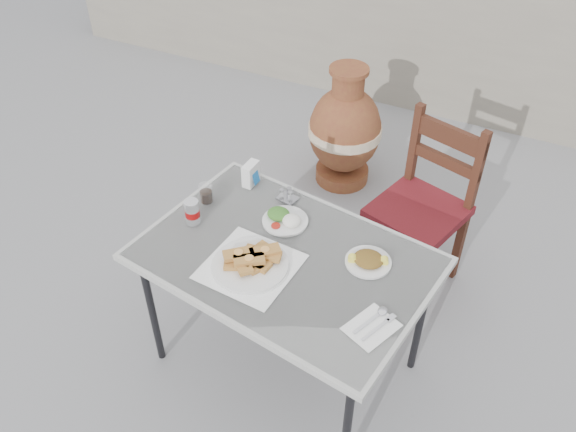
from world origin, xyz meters
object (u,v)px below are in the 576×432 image
at_px(cafe_table, 285,264).
at_px(salad_rice_plate, 285,219).
at_px(napkin_holder, 251,174).
at_px(chair, 423,205).
at_px(salad_chopped_plate, 368,260).
at_px(cola_glass, 206,194).
at_px(pide_plate, 250,261).
at_px(condiment_caddy, 287,196).
at_px(terracotta_urn, 345,131).
at_px(soda_can, 192,212).

height_order(cafe_table, salad_rice_plate, salad_rice_plate).
relative_size(napkin_holder, chair, 0.12).
relative_size(salad_chopped_plate, cola_glass, 2.12).
distance_m(pide_plate, chair, 1.02).
height_order(salad_chopped_plate, condiment_caddy, condiment_caddy).
bearing_deg(terracotta_urn, chair, -43.59).
bearing_deg(napkin_holder, cafe_table, -43.29).
height_order(napkin_holder, condiment_caddy, napkin_holder).
xyz_separation_m(salad_rice_plate, chair, (0.43, 0.60, -0.23)).
bearing_deg(soda_can, cafe_table, -1.95).
xyz_separation_m(salad_chopped_plate, condiment_caddy, (-0.44, 0.21, 0.00)).
xyz_separation_m(salad_rice_plate, terracotta_urn, (-0.19, 1.20, -0.34)).
bearing_deg(condiment_caddy, terracotta_urn, 97.49).
bearing_deg(cafe_table, pide_plate, -129.83).
xyz_separation_m(pide_plate, terracotta_urn, (-0.19, 1.48, -0.35)).
height_order(pide_plate, salad_chopped_plate, pide_plate).
bearing_deg(soda_can, salad_chopped_plate, 6.84).
relative_size(condiment_caddy, chair, 0.11).
bearing_deg(soda_can, napkin_holder, 74.51).
distance_m(condiment_caddy, terracotta_urn, 1.13).
relative_size(cafe_table, pide_plate, 3.42).
distance_m(soda_can, condiment_caddy, 0.41).
height_order(pide_plate, condiment_caddy, pide_plate).
bearing_deg(cafe_table, salad_chopped_plate, 18.58).
distance_m(napkin_holder, terracotta_urn, 1.10).
height_order(salad_rice_plate, cola_glass, cola_glass).
xyz_separation_m(pide_plate, soda_can, (-0.33, 0.12, 0.02)).
height_order(condiment_caddy, chair, chair).
bearing_deg(salad_rice_plate, salad_chopped_plate, -11.04).
distance_m(salad_rice_plate, terracotta_urn, 1.26).
distance_m(salad_rice_plate, salad_chopped_plate, 0.39).
height_order(cafe_table, napkin_holder, napkin_holder).
relative_size(salad_rice_plate, soda_can, 1.74).
distance_m(cafe_table, pide_plate, 0.16).
relative_size(napkin_holder, terracotta_urn, 0.14).
bearing_deg(soda_can, salad_rice_plate, 25.91).
bearing_deg(salad_rice_plate, cola_glass, -176.28).
height_order(salad_chopped_plate, soda_can, soda_can).
relative_size(soda_can, terracotta_urn, 0.14).
distance_m(pide_plate, soda_can, 0.35).
relative_size(cafe_table, condiment_caddy, 12.68).
xyz_separation_m(napkin_holder, terracotta_urn, (0.05, 1.03, -0.37)).
xyz_separation_m(cola_glass, napkin_holder, (0.11, 0.19, 0.02)).
bearing_deg(terracotta_urn, salad_chopped_plate, -65.61).
distance_m(soda_can, cola_glass, 0.14).
bearing_deg(salad_rice_plate, terracotta_urn, 99.10).
bearing_deg(cola_glass, chair, 38.45).
bearing_deg(salad_chopped_plate, terracotta_urn, 114.39).
bearing_deg(pide_plate, salad_rice_plate, 89.14).
bearing_deg(cafe_table, cola_glass, 160.95).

